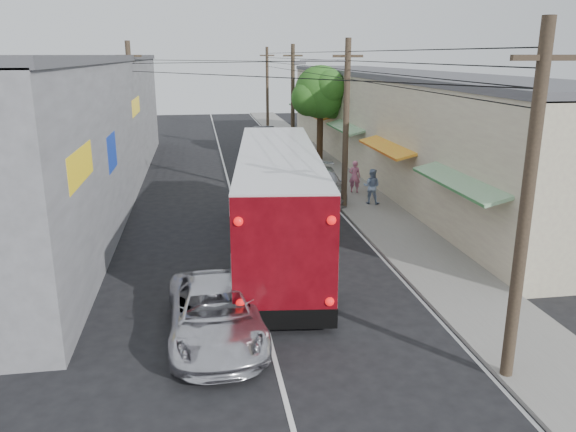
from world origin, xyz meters
name	(u,v)px	position (x,y,z in m)	size (l,w,h in m)	color
ground	(273,353)	(0.00, 0.00, 0.00)	(120.00, 120.00, 0.00)	black
sidewalk	(335,178)	(6.50, 20.00, 0.06)	(3.00, 80.00, 0.12)	slate
building_right	(397,122)	(10.99, 22.00, 3.15)	(7.09, 40.00, 6.25)	beige
building_left	(64,127)	(-8.50, 18.00, 3.65)	(7.20, 36.00, 7.25)	gray
utility_poles	(280,110)	(3.13, 20.33, 4.13)	(11.80, 45.28, 8.00)	#473828
street_tree	(321,94)	(6.87, 26.02, 4.67)	(4.40, 4.00, 6.60)	#3F2B19
coach_bus	(278,200)	(1.21, 7.61, 2.02)	(4.35, 13.79, 3.91)	silver
jeepney	(215,313)	(-1.40, 1.00, 0.72)	(2.40, 5.21, 1.45)	silver
parked_suv	(322,184)	(4.60, 15.31, 0.77)	(2.15, 5.30, 1.54)	#A7A8AF
parked_car_mid	(278,151)	(3.80, 26.00, 0.77)	(1.81, 4.49, 1.53)	#26262B
parked_car_far	(265,136)	(3.80, 33.62, 0.77)	(1.62, 4.65, 1.53)	black
pedestrian_near	(355,177)	(6.55, 15.96, 0.98)	(0.63, 0.41, 1.72)	#C5688B
pedestrian_far	(372,186)	(6.73, 13.50, 1.00)	(0.85, 0.66, 1.75)	#8299BE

